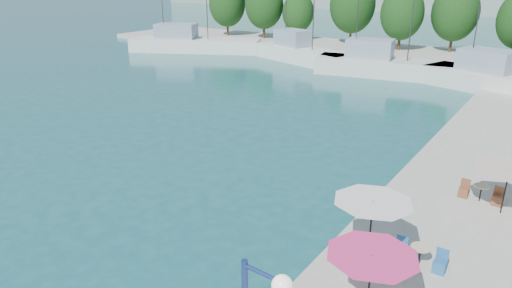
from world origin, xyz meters
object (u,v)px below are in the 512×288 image
Objects in this scene: umbrella_white at (373,208)px; umbrella_pink at (372,263)px; umbrella_cream at (509,174)px; trawler_04 at (505,83)px; trawler_01 at (192,44)px; trawler_03 at (387,66)px; trawler_02 at (302,54)px.

umbrella_pink is at bearing -69.09° from umbrella_white.
umbrella_cream is (2.34, 9.46, -0.16)m from umbrella_pink.
trawler_04 is 32.56m from umbrella_white.
trawler_04 is (39.88, -2.23, 0.00)m from trawler_01.
trawler_03 is at bearing 108.52° from umbrella_white.
trawler_03 is 35.97m from umbrella_white.
umbrella_white is at bearing -39.01° from trawler_02.
trawler_04 reaches higher than umbrella_cream.
trawler_01 is 16.90m from trawler_02.
umbrella_pink is (23.98, -38.87, 1.52)m from trawler_02.
trawler_02 is at bearing 122.42° from umbrella_white.
umbrella_white is at bearing -72.20° from trawler_04.
trawler_02 and trawler_04 have the same top height.
umbrella_pink is at bearing -69.28° from trawler_01.
trawler_01 and trawler_03 have the same top height.
umbrella_pink is at bearing -39.76° from trawler_02.
trawler_02 is at bearing 121.67° from umbrella_pink.
umbrella_cream is at bearing -29.61° from trawler_02.
trawler_02 reaches higher than umbrella_cream.
trawler_04 is at bearing 91.54° from umbrella_pink.
trawler_01 is 28.36m from trawler_03.
umbrella_cream is at bearing -59.73° from trawler_01.
trawler_01 reaches higher than umbrella_white.
trawler_02 is 39.49m from umbrella_cream.
trawler_01 and trawler_02 have the same top height.
trawler_01 is 1.24× the size of trawler_02.
trawler_03 is at bearing 118.39° from umbrella_cream.
umbrella_pink is (0.95, -35.30, 1.52)m from trawler_04.
umbrella_cream is at bearing 76.12° from umbrella_pink.
trawler_02 is at bearing -22.16° from trawler_01.
umbrella_white is at bearing 110.91° from umbrella_pink.
trawler_04 is at bearing 9.77° from trawler_02.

